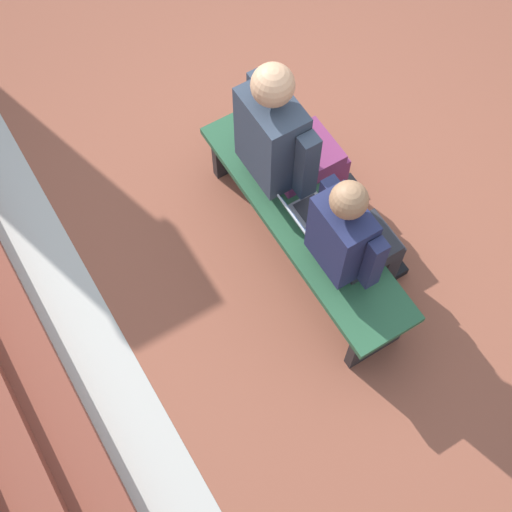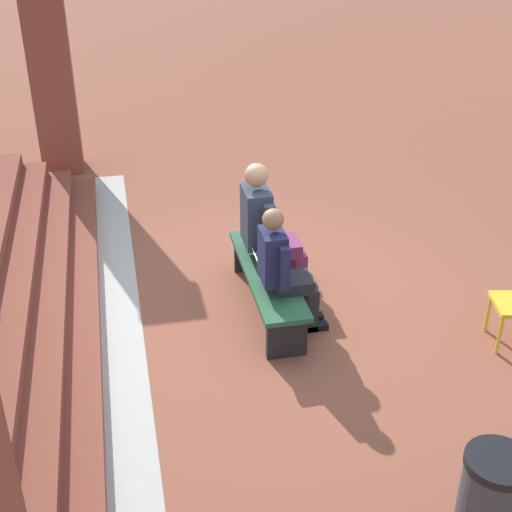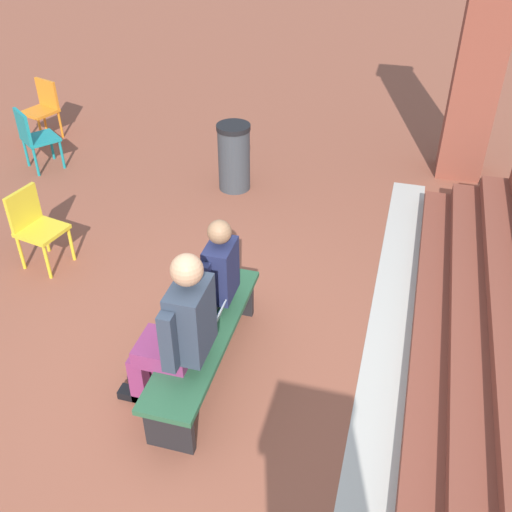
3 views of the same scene
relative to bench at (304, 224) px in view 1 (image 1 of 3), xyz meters
name	(u,v)px [view 1 (image 1 of 3)]	position (x,y,z in m)	size (l,w,h in m)	color
ground_plane	(280,229)	(0.21, 0.03, -0.35)	(60.00, 60.00, 0.00)	brown
concrete_strip	(100,361)	(0.00, 1.46, -0.35)	(7.65, 0.40, 0.01)	#B7B2A8
bench	(304,224)	(0.00, 0.00, 0.00)	(1.80, 0.44, 0.45)	#285638
person_student	(354,239)	(-0.37, -0.06, 0.34)	(0.51, 0.64, 1.29)	#232328
person_adult	(287,142)	(0.34, -0.07, 0.40)	(0.60, 0.76, 1.44)	#7F2D5B
laptop	(308,219)	(-0.05, 0.01, 0.15)	(0.32, 0.29, 0.21)	#9EA0A5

